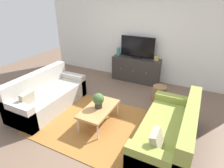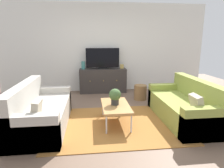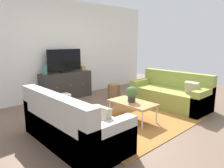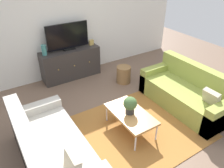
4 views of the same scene
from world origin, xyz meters
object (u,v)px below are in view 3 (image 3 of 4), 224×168
at_px(coffee_table, 132,103).
at_px(glass_vase, 45,70).
at_px(couch_left_side, 70,126).
at_px(wicker_basket, 114,91).
at_px(couch_right_side, 171,95).
at_px(potted_plant, 132,93).
at_px(mantel_clock, 83,68).
at_px(tv_console, 66,85).
at_px(flat_screen_tv, 65,61).

relative_size(coffee_table, glass_vase, 3.95).
height_order(coffee_table, glass_vase, glass_vase).
height_order(couch_left_side, wicker_basket, couch_left_side).
relative_size(couch_left_side, coffee_table, 1.95).
xyz_separation_m(couch_left_side, couch_right_side, (2.87, 0.00, 0.00)).
bearing_deg(potted_plant, coffee_table, -45.44).
relative_size(potted_plant, mantel_clock, 2.39).
xyz_separation_m(couch_left_side, mantel_clock, (1.95, 2.37, 0.52)).
bearing_deg(mantel_clock, couch_left_side, -129.38).
xyz_separation_m(tv_console, mantel_clock, (0.59, 0.00, 0.43)).
relative_size(flat_screen_tv, mantel_clock, 7.77).
height_order(couch_left_side, tv_console, couch_left_side).
distance_m(coffee_table, potted_plant, 0.20).
bearing_deg(glass_vase, couch_right_side, -48.46).
bearing_deg(glass_vase, flat_screen_tv, 1.94).
height_order(couch_right_side, mantel_clock, mantel_clock).
xyz_separation_m(coffee_table, flat_screen_tv, (-0.08, 2.39, 0.69)).
distance_m(coffee_table, tv_console, 2.38).
relative_size(flat_screen_tv, glass_vase, 4.24).
bearing_deg(flat_screen_tv, wicker_basket, -44.43).
xyz_separation_m(couch_left_side, flat_screen_tv, (1.36, 2.39, 0.76)).
bearing_deg(wicker_basket, couch_right_side, -69.12).
xyz_separation_m(coffee_table, glass_vase, (-0.67, 2.37, 0.50)).
relative_size(glass_vase, mantel_clock, 1.83).
relative_size(tv_console, flat_screen_tv, 1.41).
xyz_separation_m(coffee_table, tv_console, (-0.08, 2.37, 0.01)).
bearing_deg(mantel_clock, potted_plant, -102.53).
relative_size(couch_left_side, flat_screen_tv, 1.81).
distance_m(potted_plant, tv_console, 2.37).
distance_m(couch_left_side, potted_plant, 1.45).
distance_m(potted_plant, glass_vase, 2.47).
relative_size(couch_left_side, glass_vase, 7.69).
xyz_separation_m(flat_screen_tv, wicker_basket, (0.96, -0.94, -0.84)).
bearing_deg(flat_screen_tv, coffee_table, -88.10).
bearing_deg(tv_console, flat_screen_tv, 90.00).
xyz_separation_m(couch_left_side, coffee_table, (1.44, 0.00, 0.07)).
bearing_deg(tv_console, couch_right_side, -57.52).
distance_m(couch_right_side, potted_plant, 1.47).
bearing_deg(flat_screen_tv, tv_console, -90.00).
bearing_deg(couch_right_side, potted_plant, 179.48).
distance_m(couch_left_side, glass_vase, 2.56).
bearing_deg(tv_console, wicker_basket, -43.81).
relative_size(coffee_table, wicker_basket, 2.34).
bearing_deg(coffee_table, tv_console, 91.92).
height_order(coffee_table, wicker_basket, wicker_basket).
height_order(couch_left_side, couch_right_side, same).
bearing_deg(mantel_clock, flat_screen_tv, 178.06).
height_order(couch_right_side, potted_plant, couch_right_side).
distance_m(couch_right_side, tv_console, 2.82).
bearing_deg(tv_console, mantel_clock, 0.00).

